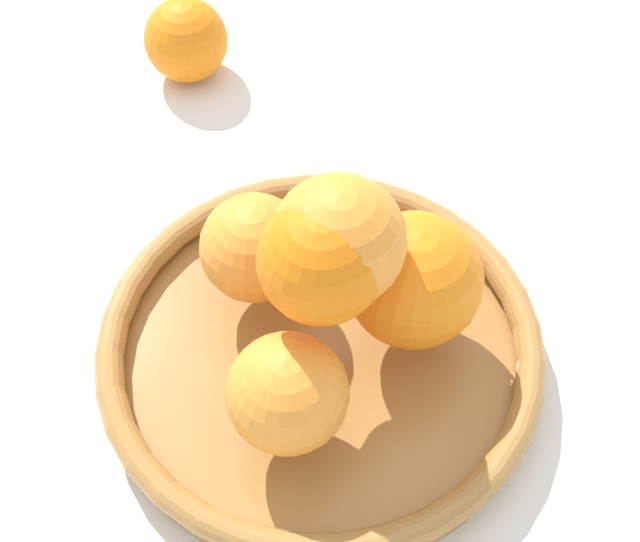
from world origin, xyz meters
TOP-DOWN VIEW (x-y plane):
  - ground_plane at (0.00, 0.00)m, footprint 4.00×4.00m
  - fruit_bowl at (0.00, 0.00)m, footprint 0.27×0.27m
  - orange_pile at (-0.01, 0.01)m, footprint 0.17×0.16m
  - stray_orange at (-0.09, -0.28)m, footprint 0.07×0.07m

SIDE VIEW (x-z plane):
  - ground_plane at x=0.00m, z-range 0.00..0.00m
  - fruit_bowl at x=0.00m, z-range 0.00..0.03m
  - stray_orange at x=-0.09m, z-range 0.00..0.07m
  - orange_pile at x=-0.01m, z-range 0.03..0.16m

